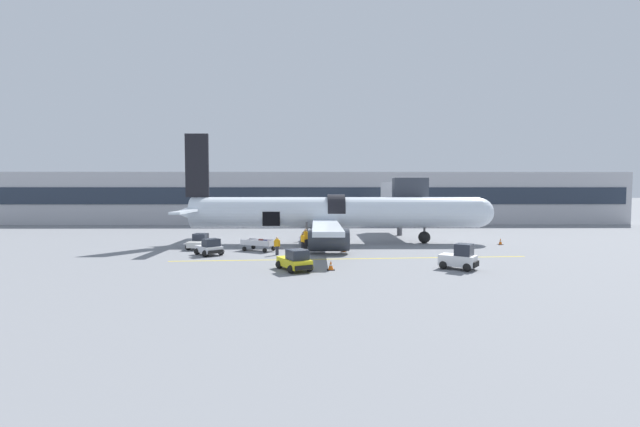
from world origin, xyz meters
name	(u,v)px	position (x,y,z in m)	size (l,w,h in m)	color
ground_plane	(308,252)	(0.00, 0.00, 0.00)	(500.00, 500.00, 0.00)	slate
apron_marking_line	(353,259)	(3.61, -3.53, 0.00)	(28.37, 2.29, 0.01)	yellow
terminal_strip	(311,198)	(0.00, 34.57, 4.11)	(100.76, 10.45, 8.23)	#B2B2B7
jet_bridge_stub	(402,193)	(10.77, 12.92, 5.02)	(3.59, 12.31, 6.72)	#4C4C51
airplane	(331,214)	(2.29, 6.23, 3.01)	(32.39, 26.87, 11.07)	silver
baggage_tug_lead	(295,261)	(-0.71, -8.35, 0.63)	(2.66, 3.32, 1.46)	yellow
baggage_tug_mid	(199,242)	(-10.06, 2.38, 0.60)	(2.05, 2.81, 1.39)	silver
baggage_tug_rear	(210,248)	(-8.17, -1.48, 0.59)	(2.61, 2.69, 1.40)	silver
baggage_tug_spare	(459,259)	(10.55, -8.04, 0.73)	(2.72, 2.49, 1.78)	white
baggage_cart_loading	(260,245)	(-4.31, 0.96, 0.53)	(3.90, 2.66, 1.11)	silver
ground_crew_loader_a	(277,245)	(-2.54, -1.48, 0.81)	(0.54, 0.44, 1.54)	#2D2D33
ground_crew_loader_b	(303,241)	(-0.49, 1.51, 0.81)	(0.49, 0.49, 1.54)	black
ground_crew_driver	(306,238)	(-0.23, 2.48, 0.96)	(0.53, 0.63, 1.83)	black
safety_cone_nose	(500,242)	(19.11, 5.05, 0.30)	(0.46, 0.46, 0.64)	black
safety_cone_engine_left	(331,266)	(1.71, -8.25, 0.30)	(0.53, 0.53, 0.65)	black
safety_cone_wingtip	(344,248)	(3.16, 0.25, 0.37)	(0.50, 0.50, 0.78)	black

